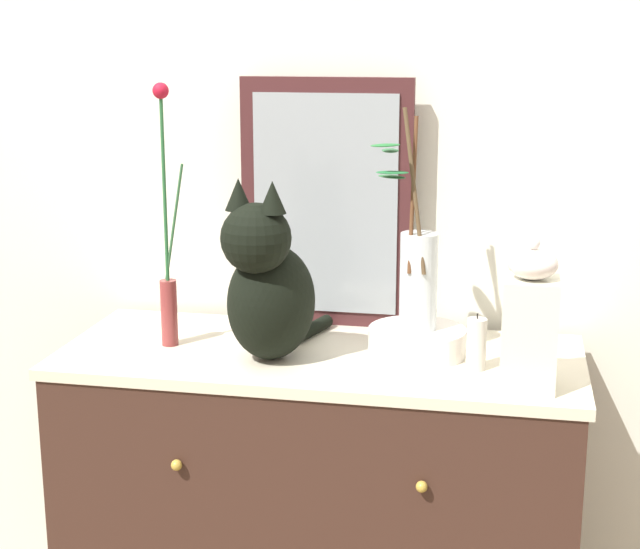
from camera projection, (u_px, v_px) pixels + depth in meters
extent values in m
cube|color=silver|center=(345.00, 138.00, 2.41)|extent=(4.40, 0.08, 2.60)
cube|color=#38221A|center=(320.00, 527.00, 2.31)|extent=(1.15, 0.48, 0.83)
cube|color=beige|center=(320.00, 357.00, 2.21)|extent=(1.18, 0.49, 0.02)
sphere|color=#B79338|center=(177.00, 465.00, 2.06)|extent=(0.02, 0.02, 0.02)
sphere|color=#B79338|center=(422.00, 487.00, 1.97)|extent=(0.02, 0.02, 0.02)
cube|color=#3F1D1E|center=(326.00, 204.00, 2.36)|extent=(0.42, 0.03, 0.60)
cube|color=gray|center=(325.00, 205.00, 2.34)|extent=(0.35, 0.01, 0.53)
ellipsoid|color=black|center=(271.00, 302.00, 2.14)|extent=(0.24, 0.26, 0.26)
sphere|color=black|center=(256.00, 238.00, 2.05)|extent=(0.15, 0.15, 0.15)
cone|color=black|center=(272.00, 197.00, 2.01)|extent=(0.06, 0.06, 0.07)
cone|color=black|center=(238.00, 194.00, 2.05)|extent=(0.06, 0.06, 0.07)
cylinder|color=black|center=(312.00, 329.00, 2.33)|extent=(0.08, 0.16, 0.03)
cylinder|color=brown|center=(169.00, 313.00, 2.24)|extent=(0.04, 0.04, 0.15)
cylinder|color=#265E32|center=(164.00, 192.00, 2.17)|extent=(0.01, 0.01, 0.41)
sphere|color=#AE1228|center=(161.00, 91.00, 2.12)|extent=(0.04, 0.04, 0.04)
cylinder|color=#2E5C35|center=(174.00, 223.00, 2.19)|extent=(0.05, 0.01, 0.27)
cylinder|color=white|center=(417.00, 341.00, 2.19)|extent=(0.22, 0.22, 0.06)
cylinder|color=silver|center=(418.00, 281.00, 2.15)|extent=(0.08, 0.08, 0.22)
cylinder|color=#55331E|center=(413.00, 195.00, 2.11)|extent=(0.01, 0.09, 0.33)
ellipsoid|color=#2D6337|center=(392.00, 177.00, 2.10)|extent=(0.08, 0.07, 0.01)
ellipsoid|color=#285934|center=(390.00, 151.00, 2.08)|extent=(0.05, 0.07, 0.01)
cylinder|color=#4E3C26|center=(414.00, 191.00, 2.10)|extent=(0.07, 0.07, 0.35)
ellipsoid|color=#1D6432|center=(392.00, 172.00, 2.07)|extent=(0.07, 0.04, 0.01)
ellipsoid|color=#1F612D|center=(385.00, 145.00, 2.04)|extent=(0.08, 0.07, 0.01)
cube|color=silver|center=(529.00, 334.00, 1.96)|extent=(0.11, 0.11, 0.23)
ellipsoid|color=silver|center=(533.00, 264.00, 1.93)|extent=(0.10, 0.10, 0.06)
sphere|color=silver|center=(534.00, 244.00, 1.92)|extent=(0.02, 0.02, 0.02)
cylinder|color=#BDB4AC|center=(476.00, 344.00, 2.08)|extent=(0.04, 0.04, 0.11)
cylinder|color=black|center=(477.00, 316.00, 2.07)|extent=(0.00, 0.00, 0.01)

